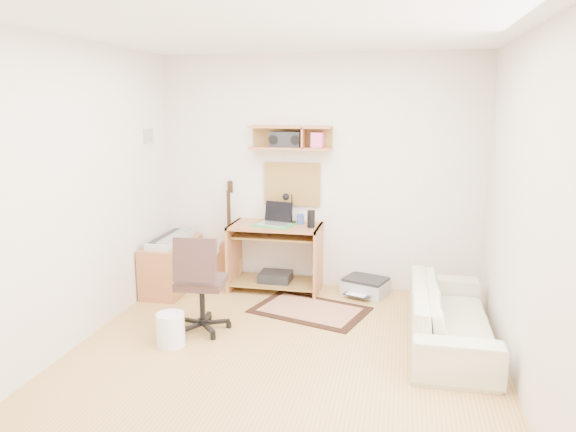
% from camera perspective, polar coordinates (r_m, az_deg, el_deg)
% --- Properties ---
extents(floor, '(3.60, 4.00, 0.01)m').
position_cam_1_polar(floor, '(4.60, -0.92, -15.13)').
color(floor, tan).
rests_on(floor, ground).
extents(ceiling, '(3.60, 4.00, 0.01)m').
position_cam_1_polar(ceiling, '(4.13, -1.05, 19.12)').
color(ceiling, white).
rests_on(ceiling, ground).
extents(back_wall, '(3.60, 0.01, 2.60)m').
position_cam_1_polar(back_wall, '(6.12, 3.24, 4.48)').
color(back_wall, silver).
rests_on(back_wall, ground).
extents(left_wall, '(0.01, 4.00, 2.60)m').
position_cam_1_polar(left_wall, '(4.90, -22.03, 1.80)').
color(left_wall, silver).
rests_on(left_wall, ground).
extents(right_wall, '(0.01, 4.00, 2.60)m').
position_cam_1_polar(right_wall, '(4.16, 24.00, 0.00)').
color(right_wall, silver).
rests_on(right_wall, ground).
extents(wall_shelf, '(0.90, 0.25, 0.26)m').
position_cam_1_polar(wall_shelf, '(6.01, 0.24, 8.20)').
color(wall_shelf, '#AE693D').
rests_on(wall_shelf, back_wall).
extents(cork_board, '(0.64, 0.03, 0.49)m').
position_cam_1_polar(cork_board, '(6.17, 0.43, 3.34)').
color(cork_board, tan).
rests_on(cork_board, back_wall).
extents(wall_photo, '(0.02, 0.20, 0.15)m').
position_cam_1_polar(wall_photo, '(6.14, -14.38, 8.10)').
color(wall_photo, '#4C8CBF').
rests_on(wall_photo, left_wall).
extents(desk, '(1.00, 0.55, 0.75)m').
position_cam_1_polar(desk, '(6.12, -1.32, -4.35)').
color(desk, '#AE693D').
rests_on(desk, floor).
extents(laptop, '(0.39, 0.39, 0.25)m').
position_cam_1_polar(laptop, '(5.98, -1.44, 0.20)').
color(laptop, silver).
rests_on(laptop, desk).
extents(speaker, '(0.08, 0.08, 0.19)m').
position_cam_1_polar(speaker, '(5.88, 2.43, -0.31)').
color(speaker, black).
rests_on(speaker, desk).
extents(desk_lamp, '(0.11, 0.11, 0.34)m').
position_cam_1_polar(desk_lamp, '(6.09, 0.40, 0.83)').
color(desk_lamp, black).
rests_on(desk_lamp, desk).
extents(pencil_cup, '(0.08, 0.08, 0.11)m').
position_cam_1_polar(pencil_cup, '(6.06, 1.32, -0.33)').
color(pencil_cup, '#374EA7').
rests_on(pencil_cup, desk).
extents(boombox, '(0.33, 0.15, 0.17)m').
position_cam_1_polar(boombox, '(6.01, -0.24, 8.01)').
color(boombox, black).
rests_on(boombox, wall_shelf).
extents(rug, '(1.27, 1.03, 0.01)m').
position_cam_1_polar(rug, '(5.63, 2.31, -9.76)').
color(rug, '#D2B58C').
rests_on(rug, floor).
extents(task_chair, '(0.53, 0.53, 0.94)m').
position_cam_1_polar(task_chair, '(5.08, -9.02, -6.83)').
color(task_chair, '#372420').
rests_on(task_chair, floor).
extents(cabinet, '(0.40, 0.90, 0.55)m').
position_cam_1_polar(cabinet, '(6.29, -12.04, -5.11)').
color(cabinet, '#AE693D').
rests_on(cabinet, floor).
extents(music_keyboard, '(0.25, 0.80, 0.07)m').
position_cam_1_polar(music_keyboard, '(6.21, -12.16, -2.37)').
color(music_keyboard, '#B2B5BA').
rests_on(music_keyboard, cabinet).
extents(guitar, '(0.37, 0.29, 1.20)m').
position_cam_1_polar(guitar, '(6.35, -6.31, -1.74)').
color(guitar, '#95582E').
rests_on(guitar, floor).
extents(waste_basket, '(0.30, 0.30, 0.29)m').
position_cam_1_polar(waste_basket, '(4.94, -12.16, -11.52)').
color(waste_basket, white).
rests_on(waste_basket, floor).
extents(printer, '(0.55, 0.49, 0.17)m').
position_cam_1_polar(printer, '(6.13, 8.12, -7.30)').
color(printer, '#A5A8AA').
rests_on(printer, floor).
extents(sofa, '(0.50, 1.73, 0.68)m').
position_cam_1_polar(sofa, '(5.02, 16.67, -9.01)').
color(sofa, beige).
rests_on(sofa, floor).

